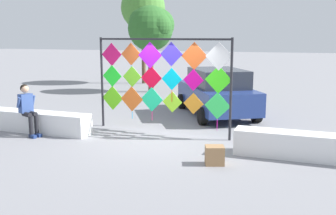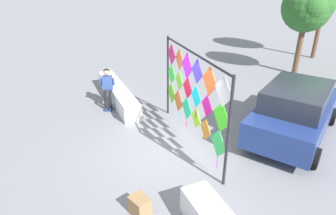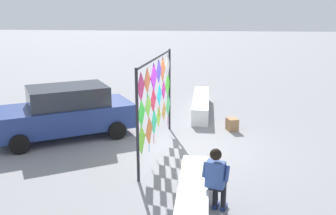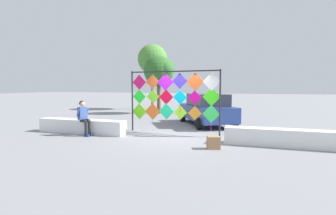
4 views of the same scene
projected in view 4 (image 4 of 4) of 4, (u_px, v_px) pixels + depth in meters
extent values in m
plane|color=gray|center=(175.00, 137.00, 10.85)|extent=(120.00, 120.00, 0.00)
cube|color=white|center=(82.00, 126.00, 11.71)|extent=(4.08, 0.60, 0.60)
cube|color=white|center=(286.00, 138.00, 9.10)|extent=(4.08, 0.60, 0.60)
cylinder|color=#232328|center=(132.00, 101.00, 12.32)|extent=(0.07, 0.07, 2.72)
cylinder|color=#232328|center=(220.00, 103.00, 10.73)|extent=(0.07, 0.07, 2.72)
cylinder|color=#232328|center=(173.00, 71.00, 11.42)|extent=(4.03, 0.39, 0.06)
cube|color=#69E11B|center=(139.00, 111.00, 12.22)|extent=(0.74, 0.07, 0.74)
cube|color=orange|center=(153.00, 111.00, 11.93)|extent=(0.75, 0.07, 0.75)
cylinder|color=#169EE5|center=(153.00, 122.00, 11.98)|extent=(0.02, 0.02, 0.22)
cube|color=#1EE292|center=(166.00, 111.00, 11.68)|extent=(0.71, 0.07, 0.71)
cylinder|color=#E5166B|center=(166.00, 122.00, 11.73)|extent=(0.02, 0.02, 0.26)
cube|color=#A0F62B|center=(180.00, 113.00, 11.44)|extent=(0.60, 0.06, 0.60)
cube|color=orange|center=(195.00, 113.00, 11.16)|extent=(0.59, 0.06, 0.60)
cube|color=#36E35E|center=(211.00, 114.00, 10.88)|extent=(0.74, 0.07, 0.74)
cylinder|color=#E516B4|center=(211.00, 127.00, 10.94)|extent=(0.02, 0.02, 0.31)
cube|color=#22F22D|center=(139.00, 97.00, 12.15)|extent=(0.66, 0.07, 0.66)
cube|color=#74DC28|center=(153.00, 97.00, 11.89)|extent=(0.62, 0.06, 0.62)
cube|color=red|center=(166.00, 97.00, 11.65)|extent=(0.67, 0.07, 0.67)
cylinder|color=#16E5C4|center=(166.00, 109.00, 11.70)|extent=(0.02, 0.02, 0.38)
cube|color=#05CFF2|center=(180.00, 97.00, 11.36)|extent=(0.62, 0.06, 0.62)
cylinder|color=red|center=(180.00, 109.00, 11.41)|extent=(0.02, 0.02, 0.33)
cube|color=#D30B8B|center=(195.00, 97.00, 11.11)|extent=(0.60, 0.06, 0.60)
cube|color=#3EF21D|center=(211.00, 97.00, 10.84)|extent=(0.76, 0.07, 0.76)
cylinder|color=#C416E5|center=(211.00, 111.00, 10.90)|extent=(0.02, 0.02, 0.42)
cube|color=#DA1561|center=(139.00, 82.00, 12.10)|extent=(0.69, 0.07, 0.69)
cylinder|color=#16E595|center=(139.00, 92.00, 12.15)|extent=(0.02, 0.02, 0.20)
cube|color=orange|center=(152.00, 82.00, 11.85)|extent=(0.65, 0.07, 0.66)
cylinder|color=#16A6E5|center=(153.00, 93.00, 11.90)|extent=(0.02, 0.02, 0.36)
cube|color=#BB1BEE|center=(165.00, 82.00, 11.58)|extent=(0.75, 0.07, 0.76)
cube|color=#4735EB|center=(180.00, 81.00, 11.32)|extent=(0.67, 0.07, 0.68)
cube|color=orange|center=(195.00, 82.00, 11.08)|extent=(0.75, 0.07, 0.76)
cube|color=white|center=(212.00, 81.00, 10.79)|extent=(0.75, 0.07, 0.75)
cylinder|color=orange|center=(212.00, 94.00, 10.84)|extent=(0.02, 0.02, 0.22)
cylinder|color=black|center=(86.00, 129.00, 10.93)|extent=(0.11, 0.11, 0.60)
cylinder|color=black|center=(83.00, 121.00, 11.00)|extent=(0.35, 0.23, 0.13)
cube|color=navy|center=(87.00, 135.00, 10.92)|extent=(0.26, 0.17, 0.09)
cylinder|color=black|center=(89.00, 129.00, 11.07)|extent=(0.11, 0.11, 0.60)
cylinder|color=black|center=(87.00, 120.00, 11.14)|extent=(0.35, 0.23, 0.13)
cube|color=navy|center=(91.00, 135.00, 11.05)|extent=(0.26, 0.17, 0.09)
cube|color=#334C8C|center=(83.00, 113.00, 11.15)|extent=(0.30, 0.40, 0.52)
sphere|color=tan|center=(82.00, 104.00, 11.11)|extent=(0.22, 0.22, 0.22)
sphere|color=black|center=(82.00, 103.00, 11.13)|extent=(0.22, 0.22, 0.22)
cylinder|color=#334C8C|center=(78.00, 113.00, 10.96)|extent=(0.19, 0.13, 0.31)
cylinder|color=#334C8C|center=(87.00, 112.00, 11.31)|extent=(0.19, 0.13, 0.31)
cube|color=navy|center=(206.00, 112.00, 14.20)|extent=(3.73, 4.54, 0.75)
cube|color=#282D38|center=(208.00, 100.00, 14.00)|extent=(2.58, 2.84, 0.60)
cylinder|color=black|center=(183.00, 117.00, 15.42)|extent=(0.48, 0.59, 0.56)
cylinder|color=black|center=(212.00, 116.00, 15.82)|extent=(0.48, 0.59, 0.56)
cylinder|color=black|center=(199.00, 124.00, 12.64)|extent=(0.48, 0.59, 0.56)
cylinder|color=black|center=(234.00, 122.00, 13.03)|extent=(0.48, 0.59, 0.56)
cube|color=#9E754C|center=(213.00, 143.00, 8.80)|extent=(0.49, 0.44, 0.41)
cylinder|color=brown|center=(153.00, 89.00, 23.40)|extent=(0.23, 0.23, 3.58)
sphere|color=#4C8938|center=(152.00, 59.00, 23.19)|extent=(2.54, 2.54, 2.54)
sphere|color=#4C8938|center=(154.00, 58.00, 23.16)|extent=(1.78, 1.78, 1.78)
sphere|color=#4C8938|center=(149.00, 59.00, 23.60)|extent=(1.72, 1.72, 1.72)
cylinder|color=brown|center=(159.00, 97.00, 19.85)|extent=(0.26, 0.26, 2.46)
sphere|color=#2D6628|center=(159.00, 71.00, 19.70)|extent=(2.20, 2.20, 2.20)
sphere|color=#2D6628|center=(164.00, 69.00, 19.77)|extent=(1.61, 1.61, 1.61)
sphere|color=#2D6628|center=(164.00, 69.00, 19.30)|extent=(1.27, 1.27, 1.27)
sphere|color=#2D6628|center=(153.00, 67.00, 19.78)|extent=(1.31, 1.31, 1.31)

